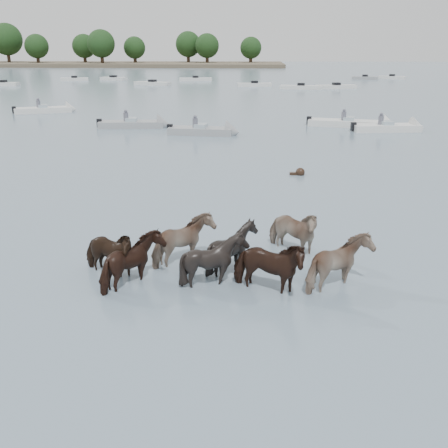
{
  "coord_description": "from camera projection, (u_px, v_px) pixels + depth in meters",
  "views": [
    {
      "loc": [
        1.52,
        -11.21,
        5.79
      ],
      "look_at": [
        0.75,
        2.22,
        1.1
      ],
      "focal_mm": 41.01,
      "sensor_mm": 36.0,
      "label": 1
    }
  ],
  "objects": [
    {
      "name": "ground",
      "position": [
        188.0,
        295.0,
        12.56
      ],
      "size": [
        400.0,
        400.0,
        0.0
      ],
      "primitive_type": "plane",
      "color": "slate",
      "rests_on": "ground"
    },
    {
      "name": "shoreline",
      "position": [
        23.0,
        64.0,
        157.57
      ],
      "size": [
        160.0,
        30.0,
        1.0
      ],
      "primitive_type": "cube",
      "color": "#4C4233",
      "rests_on": "ground"
    },
    {
      "name": "pony_herd",
      "position": [
        224.0,
        256.0,
        13.45
      ],
      "size": [
        7.97,
        4.36,
        1.65
      ],
      "color": "black",
      "rests_on": "ground"
    },
    {
      "name": "swimming_pony",
      "position": [
        299.0,
        173.0,
        24.27
      ],
      "size": [
        0.72,
        0.44,
        0.44
      ],
      "color": "black",
      "rests_on": "ground"
    },
    {
      "name": "motorboat_a",
      "position": [
        142.0,
        124.0,
        38.37
      ],
      "size": [
        5.49,
        2.11,
        1.92
      ],
      "rotation": [
        0.0,
        0.0,
        0.1
      ],
      "color": "gray",
      "rests_on": "ground"
    },
    {
      "name": "motorboat_b",
      "position": [
        211.0,
        131.0,
        35.24
      ],
      "size": [
        5.15,
        2.13,
        1.92
      ],
      "rotation": [
        0.0,
        0.0,
        -0.11
      ],
      "color": "gray",
      "rests_on": "ground"
    },
    {
      "name": "motorboat_c",
      "position": [
        360.0,
        124.0,
        38.59
      ],
      "size": [
        6.67,
        3.0,
        1.92
      ],
      "rotation": [
        0.0,
        0.0,
        -0.22
      ],
      "color": "silver",
      "rests_on": "ground"
    },
    {
      "name": "motorboat_d",
      "position": [
        396.0,
        128.0,
        36.74
      ],
      "size": [
        5.45,
        2.21,
        1.92
      ],
      "rotation": [
        0.0,
        0.0,
        0.12
      ],
      "color": "silver",
      "rests_on": "ground"
    },
    {
      "name": "motorboat_f",
      "position": [
        52.0,
        110.0,
        47.16
      ],
      "size": [
        5.62,
        3.57,
        1.92
      ],
      "rotation": [
        0.0,
        0.0,
        0.4
      ],
      "color": "silver",
      "rests_on": "ground"
    },
    {
      "name": "distant_flotilla",
      "position": [
        243.0,
        82.0,
        82.47
      ],
      "size": [
        108.79,
        27.71,
        0.93
      ],
      "color": "silver",
      "rests_on": "ground"
    }
  ]
}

